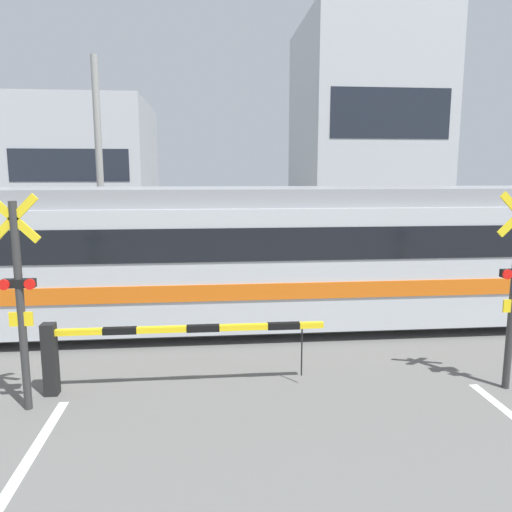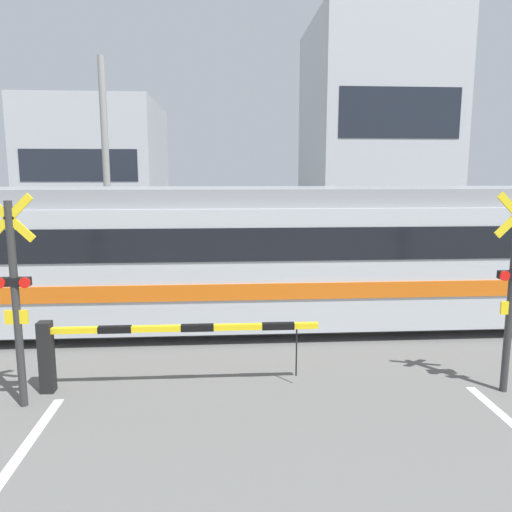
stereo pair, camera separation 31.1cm
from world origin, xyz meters
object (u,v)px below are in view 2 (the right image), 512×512
at_px(crossing_signal_right, 512,284).
at_px(crossing_barrier_far, 327,264).
at_px(crossing_barrier_near, 123,342).
at_px(pedestrian, 271,242).
at_px(commuter_train, 287,252).
at_px(crossing_signal_left, 15,292).

bearing_deg(crossing_signal_right, crossing_barrier_far, 101.23).
bearing_deg(crossing_barrier_far, crossing_barrier_near, -125.35).
distance_m(crossing_barrier_near, crossing_signal_right, 5.97).
bearing_deg(pedestrian, crossing_barrier_near, -108.30).
distance_m(commuter_train, crossing_signal_right, 4.71).
bearing_deg(crossing_signal_right, crossing_barrier_near, 175.57).
height_order(commuter_train, crossing_signal_left, crossing_signal_left).
bearing_deg(crossing_signal_right, pedestrian, 104.44).
height_order(crossing_signal_left, pedestrian, crossing_signal_left).
distance_m(crossing_barrier_far, crossing_signal_left, 9.06).
xyz_separation_m(crossing_signal_left, crossing_signal_right, (7.24, 0.00, 0.00)).
height_order(commuter_train, crossing_barrier_near, commuter_train).
bearing_deg(crossing_signal_left, crossing_signal_right, 0.00).
relative_size(crossing_barrier_near, crossing_barrier_far, 1.00).
bearing_deg(crossing_barrier_far, pedestrian, 110.57).
bearing_deg(crossing_barrier_near, crossing_signal_left, -161.44).
height_order(commuter_train, crossing_signal_right, crossing_signal_right).
bearing_deg(crossing_signal_left, commuter_train, 40.57).
xyz_separation_m(crossing_signal_left, pedestrian, (4.60, 10.25, -0.74)).
bearing_deg(commuter_train, pedestrian, 87.58).
relative_size(crossing_signal_left, pedestrian, 1.86).
bearing_deg(pedestrian, crossing_signal_left, -114.15).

